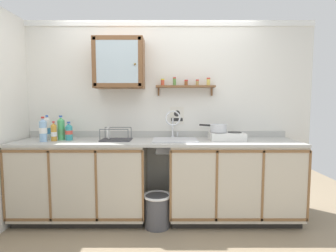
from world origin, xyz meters
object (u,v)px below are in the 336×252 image
at_px(bottle_soda_green_4, 61,129).
at_px(bottle_detergent_teal_2, 68,132).
at_px(bottle_water_blue_3, 43,130).
at_px(bottle_opaque_white_1, 47,129).
at_px(hot_plate_stove, 226,136).
at_px(wall_cabinet, 119,63).
at_px(sink, 174,141).
at_px(trash_bin, 157,210).
at_px(saucepan, 218,128).
at_px(dish_rack, 115,138).
at_px(bottle_juice_amber_0, 53,132).
at_px(warning_sign, 176,116).

bearing_deg(bottle_soda_green_4, bottle_detergent_teal_2, -14.66).
bearing_deg(bottle_water_blue_3, bottle_opaque_white_1, 95.04).
xyz_separation_m(hot_plate_stove, wall_cabinet, (-1.29, 0.15, 0.87)).
bearing_deg(hot_plate_stove, sink, 177.62).
relative_size(bottle_opaque_white_1, trash_bin, 0.79).
bearing_deg(saucepan, sink, 179.56).
height_order(bottle_soda_green_4, dish_rack, bottle_soda_green_4).
bearing_deg(bottle_detergent_teal_2, trash_bin, -12.31).
xyz_separation_m(bottle_opaque_white_1, bottle_water_blue_3, (0.01, -0.12, -0.00)).
xyz_separation_m(bottle_juice_amber_0, trash_bin, (1.20, -0.16, -0.86)).
height_order(sink, bottle_soda_green_4, sink).
relative_size(bottle_juice_amber_0, bottle_opaque_white_1, 0.78).
distance_m(bottle_opaque_white_1, wall_cabinet, 1.16).
xyz_separation_m(hot_plate_stove, bottle_juice_amber_0, (-2.02, -0.06, 0.05)).
relative_size(bottle_detergent_teal_2, bottle_soda_green_4, 0.76).
height_order(bottle_opaque_white_1, bottle_detergent_teal_2, bottle_opaque_white_1).
bearing_deg(bottle_juice_amber_0, sink, 3.33).
xyz_separation_m(sink, bottle_soda_green_4, (-1.36, 0.01, 0.15)).
xyz_separation_m(saucepan, wall_cabinet, (-1.19, 0.13, 0.77)).
bearing_deg(trash_bin, bottle_opaque_white_1, 169.87).
xyz_separation_m(bottle_juice_amber_0, warning_sign, (1.44, 0.34, 0.18)).
bearing_deg(bottle_soda_green_4, saucepan, -0.49).
relative_size(hot_plate_stove, bottle_detergent_teal_2, 1.83).
relative_size(hot_plate_stove, saucepan, 1.29).
bearing_deg(sink, bottle_detergent_teal_2, -179.33).
distance_m(dish_rack, warning_sign, 0.83).
height_order(bottle_water_blue_3, trash_bin, bottle_water_blue_3).
relative_size(sink, wall_cabinet, 0.87).
distance_m(hot_plate_stove, bottle_opaque_white_1, 2.13).
xyz_separation_m(bottle_water_blue_3, warning_sign, (1.53, 0.39, 0.14)).
xyz_separation_m(sink, warning_sign, (0.03, 0.26, 0.29)).
xyz_separation_m(bottle_water_blue_3, wall_cabinet, (0.83, 0.26, 0.78)).
height_order(saucepan, bottle_water_blue_3, bottle_water_blue_3).
relative_size(wall_cabinet, trash_bin, 1.60).
height_order(sink, warning_sign, warning_sign).
relative_size(bottle_water_blue_3, trash_bin, 0.76).
relative_size(bottle_detergent_teal_2, warning_sign, 0.98).
distance_m(saucepan, trash_bin, 1.18).
height_order(saucepan, warning_sign, warning_sign).
height_order(bottle_soda_green_4, warning_sign, warning_sign).
xyz_separation_m(bottle_juice_amber_0, bottle_soda_green_4, (0.05, 0.09, 0.03)).
bearing_deg(trash_bin, bottle_detergent_teal_2, 167.69).
bearing_deg(wall_cabinet, saucepan, -6.24).
height_order(sink, dish_rack, sink).
relative_size(sink, bottle_soda_green_4, 1.79).
relative_size(saucepan, dish_rack, 0.89).
height_order(bottle_detergent_teal_2, dish_rack, bottle_detergent_teal_2).
bearing_deg(dish_rack, wall_cabinet, 76.20).
bearing_deg(bottle_water_blue_3, saucepan, 3.70).
height_order(bottle_juice_amber_0, bottle_detergent_teal_2, bottle_juice_amber_0).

